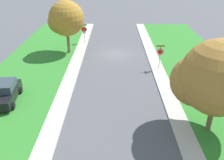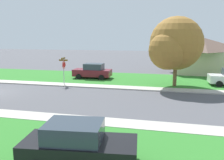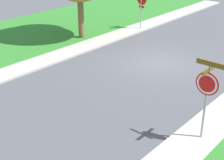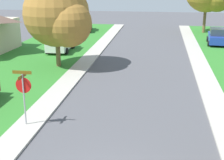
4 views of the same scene
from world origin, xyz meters
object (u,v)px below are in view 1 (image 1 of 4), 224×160
(tree_sidewalk_mid, at_px, (213,78))
(car_maroon_kerbside_mid, at_px, (201,68))
(car_black_behind_trees, at_px, (5,92))
(tree_sidewalk_far, at_px, (65,19))
(stop_sign_far_corner, at_px, (160,53))
(stop_sign_near_corner, at_px, (84,31))

(tree_sidewalk_mid, bearing_deg, car_maroon_kerbside_mid, -106.50)
(car_black_behind_trees, distance_m, tree_sidewalk_mid, 16.37)
(tree_sidewalk_far, bearing_deg, stop_sign_far_corner, 154.07)
(stop_sign_far_corner, xyz_separation_m, car_maroon_kerbside_mid, (-4.05, 1.71, -1.01))
(stop_sign_near_corner, bearing_deg, car_maroon_kerbside_mid, 140.41)
(stop_sign_near_corner, height_order, car_black_behind_trees, stop_sign_near_corner)
(car_maroon_kerbside_mid, bearing_deg, stop_sign_near_corner, -39.59)
(car_black_behind_trees, distance_m, car_maroon_kerbside_mid, 19.01)
(stop_sign_far_corner, relative_size, car_black_behind_trees, 0.62)
(car_black_behind_trees, xyz_separation_m, car_maroon_kerbside_mid, (-18.28, -5.22, 0.00))
(tree_sidewalk_mid, bearing_deg, stop_sign_far_corner, -82.39)
(stop_sign_far_corner, height_order, tree_sidewalk_mid, tree_sidewalk_mid)
(stop_sign_near_corner, distance_m, car_black_behind_trees, 16.98)
(stop_sign_near_corner, xyz_separation_m, tree_sidewalk_far, (1.86, 3.87, 2.46))
(stop_sign_near_corner, height_order, car_maroon_kerbside_mid, stop_sign_near_corner)
(stop_sign_near_corner, relative_size, car_maroon_kerbside_mid, 0.64)
(car_black_behind_trees, xyz_separation_m, tree_sidewalk_far, (-3.15, -12.32, 3.46))
(tree_sidewalk_far, bearing_deg, stop_sign_near_corner, -115.61)
(stop_sign_far_corner, xyz_separation_m, car_black_behind_trees, (14.23, 6.93, -1.01))
(tree_sidewalk_far, xyz_separation_m, tree_sidewalk_mid, (-12.50, 15.99, -0.31))
(stop_sign_near_corner, xyz_separation_m, car_maroon_kerbside_mid, (-13.27, 10.97, -1.00))
(stop_sign_far_corner, bearing_deg, car_maroon_kerbside_mid, 157.06)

